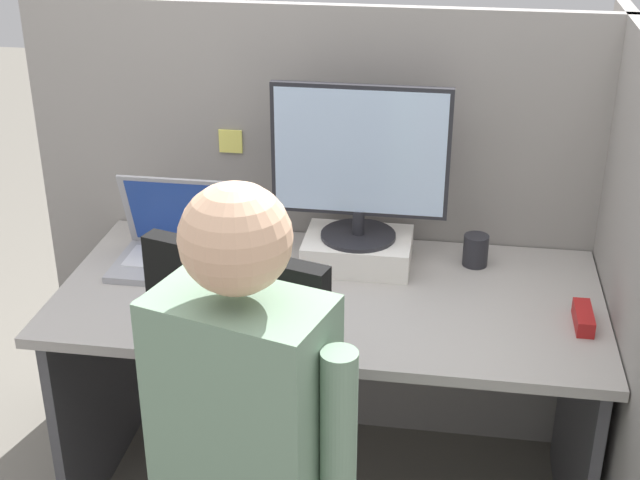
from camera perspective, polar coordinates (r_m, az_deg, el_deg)
name	(u,v)px	position (r m, az deg, el deg)	size (l,w,h in m)	color
cubicle_panel_back	(347,235)	(2.89, 1.76, 0.35)	(2.03, 0.05, 1.47)	gray
cubicle_panel_right	(621,330)	(2.49, 18.71, -5.48)	(0.04, 1.41, 1.47)	gray
desk	(329,345)	(2.62, 0.58, -6.74)	(1.53, 0.76, 0.74)	#9E9993
paper_box	(358,250)	(2.67, 2.44, -0.66)	(0.32, 0.23, 0.09)	white
monitor	(360,161)	(2.56, 2.56, 5.07)	(0.51, 0.22, 0.46)	#232328
laptop	(177,248)	(2.69, -9.16, -0.51)	(0.35, 0.26, 0.27)	#99999E
mouse	(256,298)	(2.47, -4.14, -3.69)	(0.06, 0.05, 0.03)	black
stapler	(583,318)	(2.46, 16.50, -4.80)	(0.05, 0.14, 0.04)	#A31919
carrot_toy	(300,333)	(2.29, -1.32, -5.96)	(0.05, 0.13, 0.05)	orange
person	(246,470)	(1.81, -4.73, -14.47)	(0.46, 0.48, 1.39)	black
coffee_mug	(476,250)	(2.70, 9.93, -0.65)	(0.07, 0.07, 0.10)	#232328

